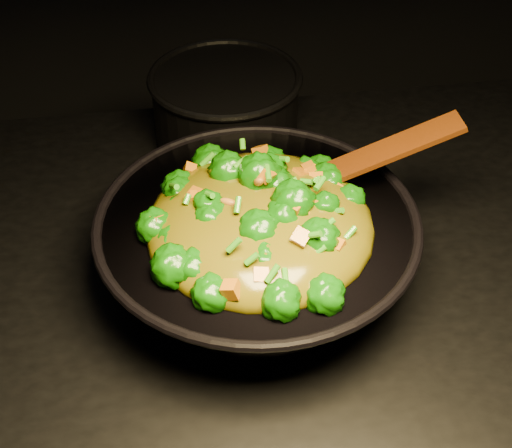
{
  "coord_description": "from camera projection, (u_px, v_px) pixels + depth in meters",
  "views": [
    {
      "loc": [
        -0.12,
        -0.66,
        1.6
      ],
      "look_at": [
        -0.02,
        0.0,
        1.0
      ],
      "focal_mm": 50.0,
      "sensor_mm": 36.0,
      "label": 1
    }
  ],
  "objects": [
    {
      "name": "spatula",
      "position": [
        360.0,
        162.0,
        0.91
      ],
      "size": [
        0.25,
        0.04,
        0.11
      ],
      "primitive_type": "cube",
      "rotation": [
        0.0,
        -0.38,
        -0.01
      ],
      "color": "#3B0E06",
      "rests_on": "wok"
    },
    {
      "name": "stir_fry",
      "position": [
        260.0,
        199.0,
        0.85
      ],
      "size": [
        0.36,
        0.36,
        0.1
      ],
      "primitive_type": null,
      "rotation": [
        0.0,
        0.0,
        -0.35
      ],
      "color": "#125806",
      "rests_on": "wok"
    },
    {
      "name": "wok",
      "position": [
        257.0,
        252.0,
        0.93
      ],
      "size": [
        0.46,
        0.46,
        0.11
      ],
      "primitive_type": null,
      "rotation": [
        0.0,
        0.0,
        -0.18
      ],
      "color": "black",
      "rests_on": "stovetop"
    },
    {
      "name": "back_pot",
      "position": [
        226.0,
        110.0,
        1.16
      ],
      "size": [
        0.28,
        0.28,
        0.13
      ],
      "primitive_type": "cylinder",
      "rotation": [
        0.0,
        0.0,
        -0.21
      ],
      "color": "black",
      "rests_on": "stovetop"
    }
  ]
}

